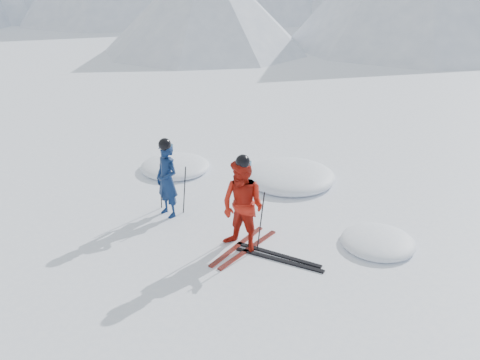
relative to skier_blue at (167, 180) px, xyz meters
The scene contains 12 objects.
ground 3.32m from the skier_blue, ahead, with size 160.00×160.00×0.00m, color white.
skier_blue is the anchor object (origin of this frame).
skier_red 2.08m from the skier_blue, 11.00° to the right, with size 0.86×0.67×1.78m, color #AD1A0D.
pole_blue_left 0.43m from the skier_blue, 153.43° to the left, with size 0.02×0.02×1.07m, color black.
pole_blue_right 0.44m from the skier_blue, 45.00° to the left, with size 0.02×0.02×1.07m, color black.
pole_red_left 1.76m from the skier_blue, ahead, with size 0.02×0.02×1.19m, color black.
pole_red_right 2.36m from the skier_blue, ahead, with size 0.02×0.02×1.19m, color black.
ski_worn_left 2.11m from the skier_blue, 11.67° to the right, with size 0.09×1.70×0.03m, color black.
ski_worn_right 2.33m from the skier_blue, 10.40° to the right, with size 0.09×1.70×0.03m, color black.
ski_loose_a 2.85m from the skier_blue, ahead, with size 0.09×1.70×0.03m, color black.
ski_loose_b 2.96m from the skier_blue, ahead, with size 0.09×1.70×0.03m, color black.
snow_lumps 2.75m from the skier_blue, 67.11° to the left, with size 7.20×3.76×0.49m.
Camera 1 is at (2.93, -7.22, 5.04)m, focal length 38.00 mm.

